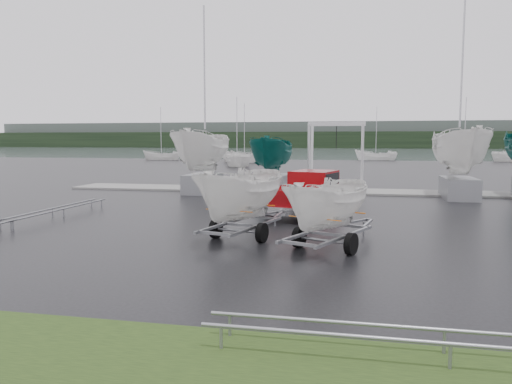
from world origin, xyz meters
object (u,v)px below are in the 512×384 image
(trailer_parked, at_px, (329,163))
(boat_hoist, at_px, (336,147))
(trailer_hitched, at_px, (241,151))
(pickup_truck, at_px, (309,192))

(trailer_parked, xyz_separation_m, boat_hoist, (-0.57, 15.73, 0.22))
(trailer_parked, height_order, boat_hoist, trailer_parked)
(trailer_hitched, bearing_deg, trailer_parked, -5.87)
(pickup_truck, xyz_separation_m, trailer_parked, (1.24, -6.91, 1.53))
(trailer_hitched, height_order, trailer_parked, trailer_hitched)
(pickup_truck, distance_m, boat_hoist, 9.02)
(pickup_truck, distance_m, trailer_parked, 7.19)
(trailer_hitched, relative_size, boat_hoist, 1.23)
(pickup_truck, relative_size, trailer_parked, 1.24)
(trailer_parked, bearing_deg, trailer_hitched, -177.21)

